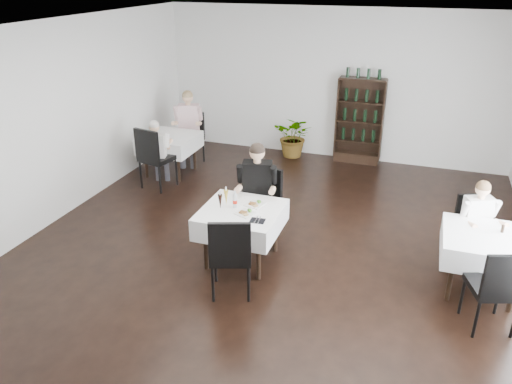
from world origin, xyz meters
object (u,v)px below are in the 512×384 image
main_table (241,219)px  diner_main (257,186)px  wine_shelf (359,122)px  potted_tree (294,136)px

main_table → diner_main: bearing=88.7°
wine_shelf → diner_main: 3.83m
wine_shelf → diner_main: (-0.89, -3.73, 0.01)m
main_table → potted_tree: size_ratio=1.16×
main_table → wine_shelf: bearing=78.2°
wine_shelf → diner_main: size_ratio=1.18×
main_table → potted_tree: (-0.40, 4.20, -0.18)m
wine_shelf → main_table: bearing=-101.8°
diner_main → wine_shelf: bearing=76.6°
potted_tree → diner_main: 3.66m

